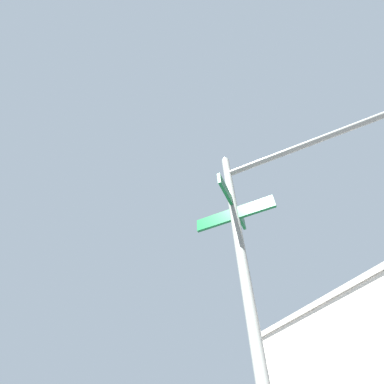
{
  "coord_description": "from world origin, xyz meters",
  "views": [
    {
      "loc": [
        -5.17,
        -9.12,
        1.34
      ],
      "look_at": [
        -7.44,
        -7.84,
        4.38
      ],
      "focal_mm": 25.03,
      "sensor_mm": 36.0,
      "label": 1
    }
  ],
  "objects": [
    {
      "name": "traffic_signal_near",
      "position": [
        -5.92,
        -6.54,
        3.69
      ],
      "size": [
        3.21,
        2.32,
        5.17
      ],
      "color": "slate",
      "rests_on": "ground_plane"
    }
  ]
}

